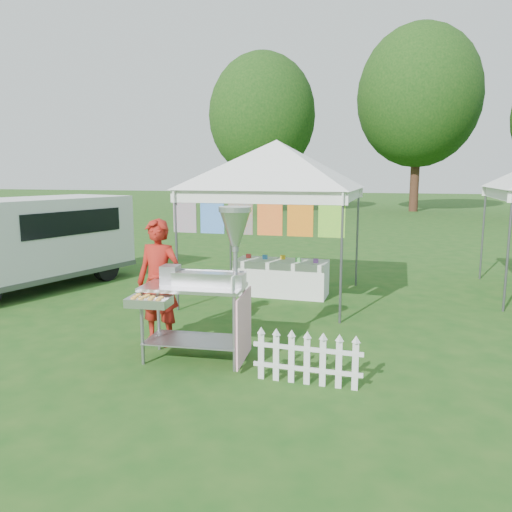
% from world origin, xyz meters
% --- Properties ---
extents(ground, '(120.00, 120.00, 0.00)m').
position_xyz_m(ground, '(0.00, 0.00, 0.00)').
color(ground, '#1A4B15').
rests_on(ground, ground).
extents(canopy_main, '(4.24, 4.24, 3.45)m').
position_xyz_m(canopy_main, '(0.00, 3.49, 2.99)').
color(canopy_main, '#59595E').
rests_on(canopy_main, ground).
extents(tree_left, '(6.40, 6.40, 9.53)m').
position_xyz_m(tree_left, '(-6.00, 24.00, 5.83)').
color(tree_left, '#3B2015').
rests_on(tree_left, ground).
extents(tree_mid, '(7.60, 7.60, 11.52)m').
position_xyz_m(tree_mid, '(3.00, 28.00, 7.14)').
color(tree_mid, '#3B2015').
rests_on(tree_mid, ground).
extents(donut_cart, '(1.42, 1.09, 1.98)m').
position_xyz_m(donut_cart, '(0.03, -0.05, 1.16)').
color(donut_cart, gray).
rests_on(donut_cart, ground).
extents(vendor, '(0.67, 0.46, 1.77)m').
position_xyz_m(vendor, '(-0.89, 0.37, 0.88)').
color(vendor, maroon).
rests_on(vendor, ground).
extents(cargo_van, '(2.82, 4.81, 1.88)m').
position_xyz_m(cargo_van, '(-5.09, 2.79, 1.01)').
color(cargo_van, silver).
rests_on(cargo_van, ground).
extents(picket_fence, '(1.26, 0.04, 0.56)m').
position_xyz_m(picket_fence, '(1.35, -0.41, 0.29)').
color(picket_fence, silver).
rests_on(picket_fence, ground).
extents(display_table, '(1.80, 0.70, 0.70)m').
position_xyz_m(display_table, '(0.07, 3.66, 0.35)').
color(display_table, white).
rests_on(display_table, ground).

